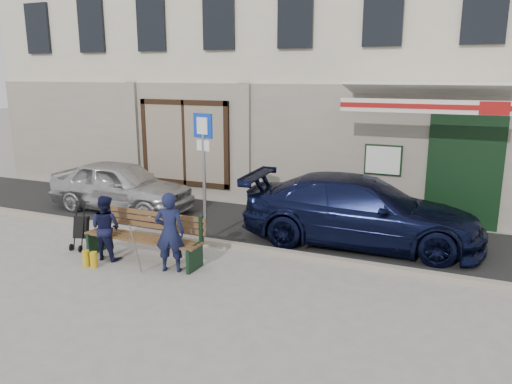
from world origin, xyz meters
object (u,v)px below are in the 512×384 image
Objects in this scene: car_silver at (121,186)px; woman at (106,227)px; stroller at (81,228)px; parking_sign at (204,157)px; car_navy at (361,211)px; bench at (141,237)px; man at (170,232)px.

car_silver is 3.52m from woman.
woman is 0.91m from stroller.
stroller is (-2.06, -1.42, -1.38)m from parking_sign.
car_navy reaches higher than bench.
car_navy reaches higher than car_silver.
car_navy is at bearing 36.30° from bench.
man is (3.42, -2.94, 0.07)m from car_silver.
car_navy is at bearing 10.84° from stroller.
parking_sign reaches higher than man.
stroller is at bearing -157.16° from car_silver.
parking_sign is at bearing 18.46° from stroller.
parking_sign is 1.85× the size of man.
parking_sign is 2.16× the size of woman.
car_navy is 3.97m from man.
car_navy is 2.02× the size of bench.
car_silver is 4.51m from man.
man is 2.33m from stroller.
stroller is at bearing -131.45° from parking_sign.
man is (0.80, -0.22, 0.27)m from bench.
parking_sign is (-3.02, -1.16, 1.10)m from car_navy.
car_navy is 5.07× the size of stroller.
car_silver is at bearing -56.87° from woman.
man reaches higher than car_navy.
man reaches higher than stroller.
car_silver is 6.19m from car_navy.
stroller is (-0.85, 0.25, -0.20)m from woman.
car_silver is at bearing 133.97° from bench.
bench is at bearing -35.35° from man.
parking_sign is at bearing 107.48° from car_navy.
bench is at bearing -17.73° from stroller.
parking_sign is (3.18, -1.26, 1.15)m from car_silver.
man reaches higher than car_silver.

